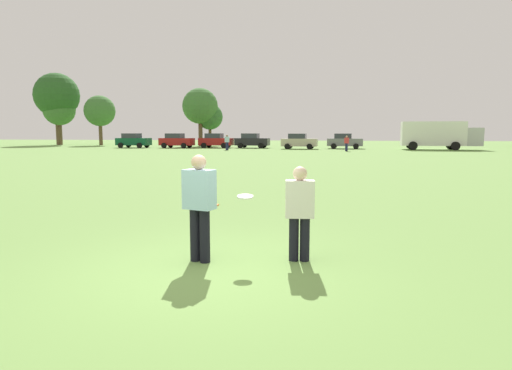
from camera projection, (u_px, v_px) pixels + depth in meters
The scene contains 19 objects.
ground_plane at pixel (205, 271), 6.82m from camera, with size 185.23×185.23×0.00m, color #6B9347.
player_thrower at pixel (199, 202), 7.20m from camera, with size 0.56×0.42×1.76m.
player_defender at pixel (300, 208), 7.26m from camera, with size 0.49×0.31×1.57m.
frisbee at pixel (245, 197), 7.31m from camera, with size 0.27×0.27×0.06m.
traffic_cone at pixel (212, 198), 12.73m from camera, with size 0.32×0.32×0.48m.
parked_car_near_left at pixel (133, 140), 56.32m from camera, with size 4.33×2.47×1.82m.
parked_car_mid_left at pixel (176, 141), 55.79m from camera, with size 4.33×2.47×1.82m.
parked_car_center at pixel (216, 141), 55.99m from camera, with size 4.33×2.47×1.82m.
parked_car_mid_right at pixel (252, 141), 55.55m from camera, with size 4.33×2.47×1.82m.
parked_car_near_right at pixel (299, 141), 52.46m from camera, with size 4.33×2.47×1.82m.
parked_car_far_right at pixel (345, 141), 53.35m from camera, with size 4.33×2.47×1.82m.
box_truck at pixel (439, 134), 50.07m from camera, with size 8.66×3.44×3.18m.
bystander_far_jogger at pixel (347, 142), 46.63m from camera, with size 0.48×0.52×1.64m.
bystander_field_marshal at pixel (227, 141), 49.66m from camera, with size 0.54×0.50×1.71m.
tree_west_oak at pixel (57, 96), 67.23m from camera, with size 6.67×6.67×10.84m.
tree_west_maple at pixel (59, 110), 67.44m from camera, with size 4.76×4.76×7.73m.
tree_center_elm at pixel (100, 111), 65.41m from camera, with size 4.51×4.51×7.32m.
tree_east_birch at pixel (200, 106), 61.97m from camera, with size 4.97×4.97×8.07m.
tree_east_oak at pixel (210, 117), 63.01m from camera, with size 3.67×3.67×5.97m.
Camera 1 is at (1.74, -6.42, 2.14)m, focal length 31.11 mm.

